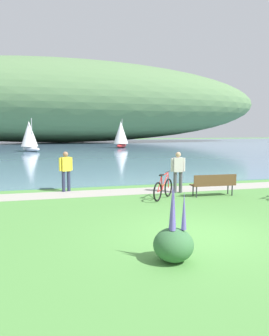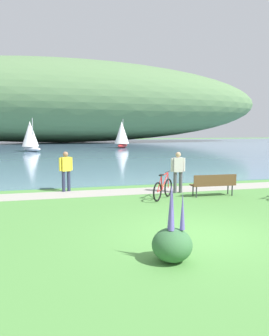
{
  "view_description": "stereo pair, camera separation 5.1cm",
  "coord_description": "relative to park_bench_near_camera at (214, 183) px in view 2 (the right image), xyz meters",
  "views": [
    {
      "loc": [
        -3.81,
        -7.55,
        2.6
      ],
      "look_at": [
        -0.01,
        6.38,
        1.0
      ],
      "focal_mm": 36.39,
      "sensor_mm": 36.0,
      "label": 1
    },
    {
      "loc": [
        -3.76,
        -7.56,
        2.6
      ],
      "look_at": [
        -0.01,
        6.38,
        1.0
      ],
      "focal_mm": 36.39,
      "sensor_mm": 36.0,
      "label": 2
    }
  ],
  "objects": [
    {
      "name": "person_on_the_grass",
      "position": [
        -1.08,
        1.07,
        0.46
      ],
      "size": [
        0.61,
        0.26,
        1.71
      ],
      "color": "#4C4C51",
      "rests_on": "ground"
    },
    {
      "name": "shoreline_path",
      "position": [
        -2.72,
        1.84,
        -0.52
      ],
      "size": [
        60.0,
        1.5,
        0.01
      ],
      "primitive_type": "cube",
      "color": "#A39E93",
      "rests_on": "ground"
    },
    {
      "name": "park_bench_near_camera",
      "position": [
        0.0,
        0.0,
        0.0
      ],
      "size": [
        1.81,
        0.53,
        0.88
      ],
      "color": "brown",
      "rests_on": "ground"
    },
    {
      "name": "bicycle_beside_path",
      "position": [
        -2.12,
        0.0,
        -0.12
      ],
      "size": [
        1.24,
        1.34,
        1.01
      ],
      "color": "black",
      "rests_on": "ground"
    },
    {
      "name": "sailboat_toward_hillside",
      "position": [
        4.75,
        36.9,
        1.51
      ],
      "size": [
        2.96,
        3.63,
        4.24
      ],
      "color": "#B22323",
      "rests_on": "bay_water"
    },
    {
      "name": "bay_water",
      "position": [
        -2.72,
        43.42,
        -0.5
      ],
      "size": [
        180.0,
        80.0,
        0.04
      ],
      "primitive_type": "cube",
      "color": "#5B7F9E",
      "rests_on": "ground"
    },
    {
      "name": "distant_hillside",
      "position": [
        -2.59,
        63.1,
        8.24
      ],
      "size": [
        91.78,
        28.0,
        17.44
      ],
      "primitive_type": "ellipsoid",
      "color": "#567A4C",
      "rests_on": "bay_water"
    },
    {
      "name": "ground_plane",
      "position": [
        -2.72,
        -4.46,
        -0.52
      ],
      "size": [
        200.0,
        200.0,
        0.0
      ],
      "primitive_type": "plane",
      "color": "#518E42"
    },
    {
      "name": "echium_bush_far_cluster",
      "position": [
        -4.06,
        -5.91,
        -0.11
      ],
      "size": [
        0.81,
        0.81,
        1.57
      ],
      "color": "#386B3D",
      "rests_on": "ground"
    },
    {
      "name": "person_at_shoreline",
      "position": [
        -5.57,
        2.57,
        0.46
      ],
      "size": [
        0.58,
        0.34,
        1.71
      ],
      "color": "#282D47",
      "rests_on": "ground"
    },
    {
      "name": "sailboat_nearest_to_shore",
      "position": [
        -7.95,
        31.69,
        1.42
      ],
      "size": [
        2.94,
        3.41,
        4.04
      ],
      "color": "white",
      "rests_on": "bay_water"
    }
  ]
}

